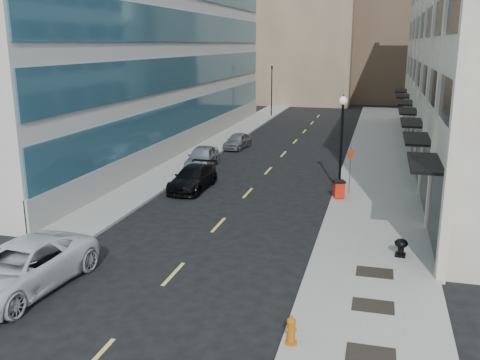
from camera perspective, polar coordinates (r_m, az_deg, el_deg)
The scene contains 21 objects.
ground at distance 19.68m, azimuth -9.32°, elevation -12.19°, with size 160.00×160.00×0.00m, color black.
sidewalk_right at distance 37.01m, azimuth 14.47°, elevation 0.40°, with size 5.00×80.00×0.15m, color gray.
sidewalk_left at distance 39.55m, azimuth -6.23°, elevation 1.66°, with size 3.00×80.00×0.15m, color gray.
building_left at distance 48.95m, azimuth -14.28°, elevation 15.44°, with size 16.14×46.00×20.00m.
skyline_tan_near at distance 84.92m, azimuth 7.38°, elevation 17.85°, with size 14.00×18.00×28.00m, color #998564.
skyline_tan_far at distance 96.42m, azimuth 2.02°, elevation 15.74°, with size 12.00×14.00×22.00m, color #998564.
skyline_stone at distance 82.66m, azimuth 22.87°, elevation 14.19°, with size 10.00×14.00×20.00m, color beige.
grate_near at distance 16.41m, azimuth 13.78°, elevation -17.62°, with size 1.40×1.00×0.01m, color black.
grate_mid at distance 19.03m, azimuth 14.01°, elevation -12.89°, with size 1.40×1.00×0.01m, color black.
grate_far at distance 21.56m, azimuth 14.17°, elevation -9.54°, with size 1.40×1.00×0.01m, color black.
road_centerline at distance 34.92m, azimuth 2.02°, elevation -0.09°, with size 0.15×68.20×0.01m.
traffic_signal at distance 65.34m, azimuth 3.43°, elevation 11.73°, with size 0.66×0.66×6.98m.
car_white_van at distance 21.07m, azimuth -22.42°, elevation -8.68°, with size 2.91×6.31×1.75m, color silver.
car_black_pickup at distance 32.90m, azimuth -5.05°, elevation 0.21°, with size 1.99×4.88×1.42m, color black.
car_silver_sedan at distance 38.58m, azimuth -4.04°, elevation 2.46°, with size 1.85×4.60×1.57m, color #9C9EA5.
car_grey_sedan at distance 45.63m, azimuth -0.28°, elevation 4.20°, with size 1.55×3.86×1.31m, color gray.
fire_hydrant at distance 16.32m, azimuth 5.48°, elevation -15.64°, with size 0.37×0.37×0.90m.
trash_bin at distance 30.93m, azimuth 10.50°, elevation -0.91°, with size 0.80×0.80×1.02m.
lamppost at distance 31.94m, azimuth 10.79°, elevation 4.75°, with size 0.48×0.48×5.75m.
sign_post at distance 31.76m, azimuth 11.68°, elevation 1.65°, with size 0.31×0.14×2.76m.
urn_planter at distance 23.24m, azimuth 16.81°, elevation -6.73°, with size 0.55×0.55×0.76m.
Camera 1 is at (7.44, -15.98, 8.75)m, focal length 40.00 mm.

